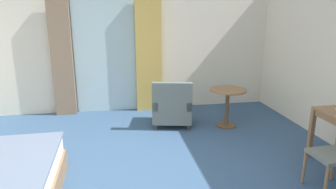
% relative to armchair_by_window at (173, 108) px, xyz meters
% --- Properties ---
extents(wall_back, '(6.58, 0.12, 2.67)m').
position_rel_armchair_by_window_xyz_m(wall_back, '(-0.85, 1.20, 0.99)').
color(wall_back, silver).
rests_on(wall_back, ground).
extents(balcony_glass_door, '(1.28, 0.02, 2.35)m').
position_rel_armchair_by_window_xyz_m(balcony_glass_door, '(-1.17, 1.12, 0.83)').
color(balcony_glass_door, silver).
rests_on(balcony_glass_door, ground).
extents(curtain_panel_left, '(0.41, 0.10, 2.38)m').
position_rel_armchair_by_window_xyz_m(curtain_panel_left, '(-2.02, 1.02, 0.85)').
color(curtain_panel_left, '#897056').
rests_on(curtain_panel_left, ground).
extents(curtain_panel_right, '(0.53, 0.10, 2.38)m').
position_rel_armchair_by_window_xyz_m(curtain_panel_right, '(-0.31, 1.02, 0.85)').
color(curtain_panel_right, tan).
rests_on(curtain_panel_right, ground).
extents(armchair_by_window, '(0.83, 0.83, 0.87)m').
position_rel_armchair_by_window_xyz_m(armchair_by_window, '(0.00, 0.00, 0.00)').
color(armchair_by_window, slate).
rests_on(armchair_by_window, ground).
extents(round_cafe_table, '(0.66, 0.66, 0.70)m').
position_rel_armchair_by_window_xyz_m(round_cafe_table, '(0.98, -0.20, 0.18)').
color(round_cafe_table, olive).
rests_on(round_cafe_table, ground).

